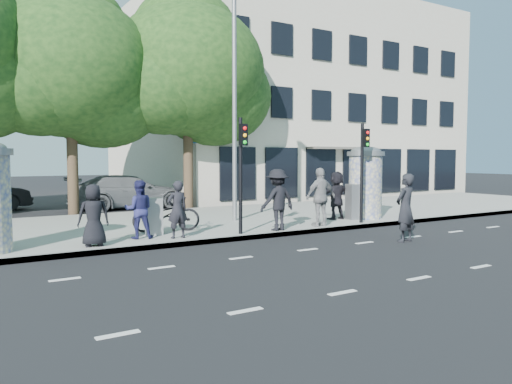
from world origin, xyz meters
TOP-DOWN VIEW (x-y plane):
  - ground at (0.00, 0.00)m, footprint 120.00×120.00m
  - sidewalk at (0.00, 7.50)m, footprint 40.00×8.00m
  - curb at (0.00, 3.55)m, footprint 40.00×0.10m
  - lane_dash_near at (0.00, -2.20)m, footprint 32.00×0.12m
  - lane_dash_far at (0.00, 1.40)m, footprint 32.00×0.12m
  - ad_column_right at (5.20, 4.70)m, footprint 1.36×1.36m
  - traffic_pole_near at (-0.60, 3.79)m, footprint 0.22×0.31m
  - traffic_pole_far at (4.20, 3.79)m, footprint 0.22×0.31m
  - street_lamp at (0.80, 6.63)m, footprint 0.25×0.93m
  - tree_near_left at (-3.50, 12.70)m, footprint 6.80×6.80m
  - tree_center at (1.50, 12.30)m, footprint 7.00×7.00m
  - building at (12.00, 19.99)m, footprint 20.30×15.85m
  - ped_a at (-4.79, 4.00)m, footprint 0.81×0.56m
  - ped_b at (-2.50, 4.07)m, footprint 0.59×0.40m
  - ped_c at (-3.43, 4.58)m, footprint 0.93×0.81m
  - ped_d at (0.71, 3.85)m, footprint 1.28×0.81m
  - ped_e at (2.41, 3.85)m, footprint 1.14×0.67m
  - ped_f at (4.08, 5.01)m, footprint 1.62×0.58m
  - man_road at (3.12, 0.94)m, footprint 0.78×0.59m
  - bicycle at (-2.29, 5.43)m, footprint 1.22×2.13m
  - cabinet_left at (-2.83, 5.04)m, footprint 0.60×0.50m
  - cabinet_right at (4.68, 4.65)m, footprint 0.67×0.54m
  - car_right at (-0.73, 14.12)m, footprint 2.31×5.45m

SIDE VIEW (x-z plane):
  - ground at x=0.00m, z-range 0.00..0.00m
  - lane_dash_near at x=0.00m, z-range 0.00..0.01m
  - lane_dash_far at x=0.00m, z-range 0.00..0.01m
  - sidewalk at x=0.00m, z-range 0.00..0.15m
  - curb at x=0.00m, z-range -0.01..0.15m
  - bicycle at x=-2.29m, z-range 0.15..1.21m
  - cabinet_left at x=-2.83m, z-range 0.15..1.22m
  - car_right at x=-0.73m, z-range 0.00..1.57m
  - cabinet_right at x=4.68m, z-range 0.15..1.43m
  - ped_a at x=-4.79m, z-range 0.15..1.74m
  - ped_b at x=-2.50m, z-range 0.15..1.75m
  - ped_c at x=-3.43m, z-range 0.15..1.77m
  - man_road at x=3.12m, z-range 0.00..1.94m
  - ped_f at x=4.08m, z-range 0.15..1.90m
  - ped_d at x=0.71m, z-range 0.15..2.04m
  - ped_e at x=2.41m, z-range 0.15..2.06m
  - ad_column_right at x=5.20m, z-range 0.21..2.86m
  - traffic_pole_near at x=-0.60m, z-range 0.53..3.93m
  - traffic_pole_far at x=4.20m, z-range 0.53..3.93m
  - street_lamp at x=0.80m, z-range 0.79..8.79m
  - building at x=12.00m, z-range -0.01..11.99m
  - tree_near_left at x=-3.50m, z-range 1.58..10.55m
  - tree_center at x=1.50m, z-range 1.66..10.96m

